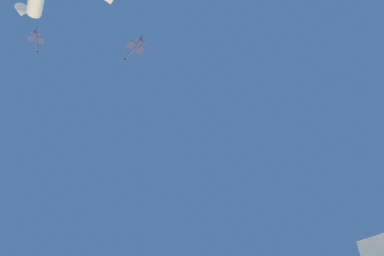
% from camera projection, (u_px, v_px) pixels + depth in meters
% --- Properties ---
extents(chase_jet_left_wing, '(15.28, 8.91, 4.00)m').
position_uv_depth(chase_jet_left_wing, '(36.00, 41.00, 164.89)').
color(chase_jet_left_wing, '#38478C').
extents(chase_jet_trailing, '(15.22, 8.35, 4.00)m').
position_uv_depth(chase_jet_trailing, '(134.00, 49.00, 135.68)').
color(chase_jet_trailing, '#38478C').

